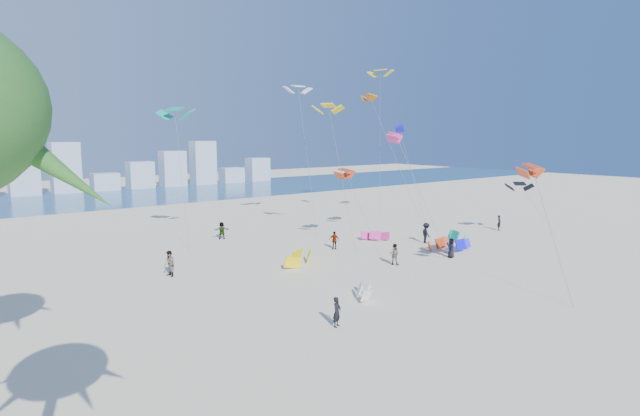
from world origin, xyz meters
TOP-DOWN VIEW (x-y plane):
  - ground at (0.00, 0.00)m, footprint 220.00×220.00m
  - ocean at (0.00, 72.00)m, footprint 220.00×220.00m
  - kitesurfer_near at (-3.26, 6.72)m, footprint 0.66×0.57m
  - kitesurfer_mid at (8.37, 13.86)m, footprint 0.90×0.97m
  - kitesurfers_far at (8.27, 20.96)m, footprint 33.88×18.89m
  - grounded_kites at (10.79, 15.90)m, footprint 20.23×14.24m
  - flying_kites at (14.32, 25.05)m, footprint 31.68×35.59m
  - distant_skyline at (-1.19, 82.00)m, footprint 85.00×3.00m

SIDE VIEW (x-z plane):
  - ground at x=0.00m, z-range 0.00..0.00m
  - ocean at x=0.00m, z-range 0.01..0.01m
  - grounded_kites at x=10.79m, z-range -0.07..1.00m
  - kitesurfer_near at x=-3.26m, z-range 0.00..1.54m
  - kitesurfer_mid at x=8.37m, z-range 0.00..1.59m
  - kitesurfers_far at x=8.27m, z-range -0.07..1.77m
  - distant_skyline at x=-1.19m, z-range -1.11..7.29m
  - flying_kites at x=14.32m, z-range 2.24..20.31m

